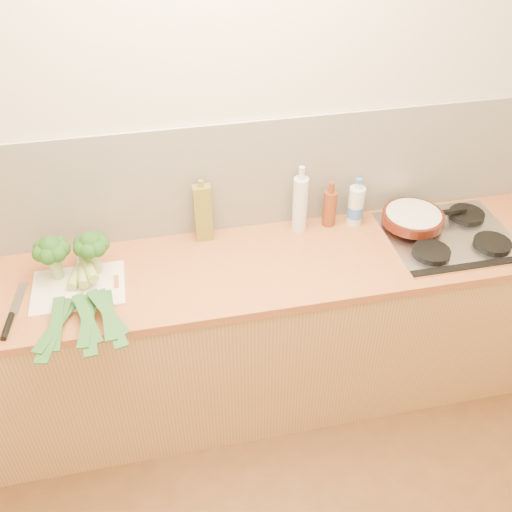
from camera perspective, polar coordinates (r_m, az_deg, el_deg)
The scene contains 15 objects.
room_shell at distance 2.60m, azimuth -3.33°, elevation 7.66°, with size 3.50×3.50×3.50m.
counter at distance 2.83m, azimuth -1.83°, elevation -7.98°, with size 3.20×0.62×0.90m.
gas_hob at distance 2.82m, azimuth 18.81°, elevation 2.00°, with size 0.58×0.50×0.04m.
chopping_board at distance 2.51m, azimuth -17.31°, elevation -3.05°, with size 0.38×0.28×0.01m, color white.
broccoli_left at distance 2.50m, azimuth -19.79°, elevation 0.53°, with size 0.15×0.16×0.21m.
broccoli_right at distance 2.48m, azimuth -16.16°, elevation 1.02°, with size 0.15×0.15×0.20m.
leek_front at distance 2.47m, azimuth -18.02°, elevation -3.09°, with size 0.20×0.66×0.04m.
leek_mid at distance 2.43m, azimuth -16.79°, elevation -3.13°, with size 0.12×0.63×0.04m.
leek_back at distance 2.44m, azimuth -15.94°, elevation -2.16°, with size 0.22×0.68×0.04m.
chefs_knife at distance 2.46m, azimuth -23.35°, elevation -5.83°, with size 0.07×0.34×0.02m.
skillet at distance 2.80m, azimuth 15.47°, elevation 3.75°, with size 0.43×0.29×0.05m.
oil_tin at distance 2.61m, azimuth -5.32°, elevation 4.34°, with size 0.08×0.05×0.31m.
glass_bottle at distance 2.67m, azimuth 4.43°, elevation 5.27°, with size 0.07×0.07×0.34m.
amber_bottle at distance 2.74m, azimuth 7.38°, elevation 4.84°, with size 0.06×0.06×0.23m.
water_bottle at distance 2.77m, azimuth 9.92°, elevation 4.88°, with size 0.08×0.08×0.23m.
Camera 1 is at (-0.31, -0.72, 2.51)m, focal length 40.00 mm.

